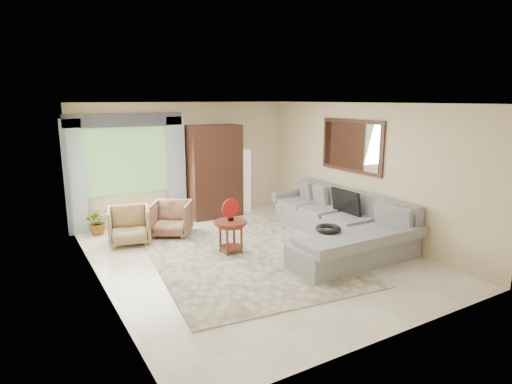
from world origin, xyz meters
TOP-DOWN VIEW (x-y plane):
  - ground at (0.00, 0.00)m, footprint 6.00×6.00m
  - area_rug at (-0.15, 0.04)m, footprint 3.44×4.32m
  - sectional_sofa at (1.78, -0.18)m, footprint 2.30×3.46m
  - tv_screen at (2.05, -0.02)m, footprint 0.14×0.74m
  - garden_hose at (1.00, -0.76)m, footprint 0.43×0.43m
  - coffee_table at (-0.27, 0.35)m, footprint 0.59×0.59m
  - red_disc at (-0.27, 0.35)m, footprint 0.34×0.06m
  - armchair_left at (-1.66, 1.80)m, footprint 0.90×0.91m
  - armchair_right at (-0.81, 1.85)m, footprint 1.02×1.03m
  - potted_plant at (-2.06, 2.67)m, footprint 0.49×0.43m
  - armoire at (0.55, 2.72)m, footprint 1.20×0.55m
  - floor_lamp at (1.35, 2.78)m, footprint 0.24×0.24m
  - window at (-1.35, 2.97)m, footprint 1.80×0.04m
  - curtain_left at (-2.40, 2.88)m, footprint 0.40×0.08m
  - curtain_right at (-0.30, 2.88)m, footprint 0.40×0.08m
  - valance at (-1.35, 2.90)m, footprint 2.40×0.12m
  - wall_mirror at (2.46, 0.35)m, footprint 0.05×1.70m

SIDE VIEW (x-z plane):
  - ground at x=0.00m, z-range 0.00..0.00m
  - area_rug at x=-0.15m, z-range 0.00..0.02m
  - potted_plant at x=-2.06m, z-range 0.00..0.52m
  - sectional_sofa at x=1.78m, z-range -0.17..0.73m
  - coffee_table at x=-0.27m, z-range 0.01..0.60m
  - armchair_right at x=-0.81m, z-range 0.00..0.69m
  - armchair_left at x=-1.66m, z-range 0.00..0.70m
  - garden_hose at x=1.00m, z-range 0.50..0.59m
  - tv_screen at x=2.05m, z-range 0.48..0.96m
  - floor_lamp at x=1.35m, z-range 0.00..1.50m
  - red_disc at x=-0.27m, z-range 0.65..0.99m
  - armoire at x=0.55m, z-range 0.00..2.10m
  - curtain_left at x=-2.40m, z-range 0.00..2.30m
  - curtain_right at x=-0.30m, z-range 0.00..2.30m
  - window at x=-1.35m, z-range 0.70..2.10m
  - wall_mirror at x=2.46m, z-range 1.22..2.27m
  - valance at x=-1.35m, z-range 2.12..2.38m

